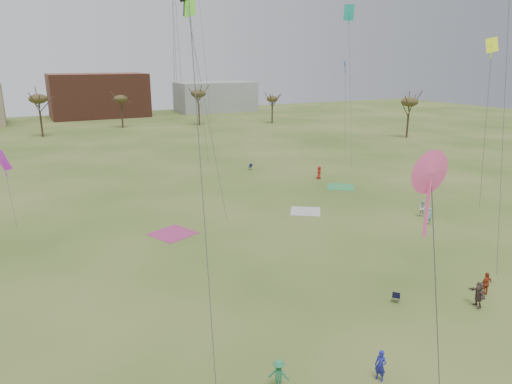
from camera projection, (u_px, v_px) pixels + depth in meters
name	position (u px, v px, depth m)	size (l,w,h in m)	color
ground	(344.00, 324.00, 28.93)	(260.00, 260.00, 0.00)	#334F18
flyer_near_center	(279.00, 375.00, 23.07)	(1.04, 0.60, 1.62)	#2A8050
flyer_near_right	(380.00, 366.00, 23.70)	(0.61, 0.40, 1.68)	navy
spectator_fore_a	(486.00, 284.00, 32.34)	(0.99, 0.41, 1.68)	#A83A1C
spectator_fore_c	(479.00, 294.00, 30.80)	(1.63, 0.52, 1.76)	brown
flyer_mid_c	(429.00, 216.00, 46.24)	(0.63, 0.41, 1.73)	#71B1BC
spectator_mid_e	(423.00, 209.00, 48.51)	(0.84, 0.65, 1.72)	silver
flyer_far_b	(319.00, 172.00, 63.99)	(0.86, 0.56, 1.77)	#AA241D
blanket_cream	(305.00, 211.00, 50.41)	(3.17, 3.17, 0.03)	beige
blanket_plum	(173.00, 234.00, 43.95)	(3.58, 3.58, 0.03)	#AD356D
blanket_olive	(340.00, 187.00, 60.04)	(3.38, 3.38, 0.03)	#379953
camp_chair_center	(396.00, 299.00, 31.49)	(0.74, 0.74, 0.87)	#141334
camp_chair_right	(250.00, 168.00, 69.38)	(0.73, 0.72, 0.87)	#121633
kites_aloft	(207.00, 15.00, 46.02)	(61.70, 61.87, 27.74)	#E61B43
tree_line	(91.00, 105.00, 93.49)	(117.44, 49.32, 8.91)	#3A2B1E
building_brick	(98.00, 95.00, 132.23)	(26.00, 16.00, 12.00)	brown
building_grey	(216.00, 97.00, 146.26)	(24.00, 12.00, 9.00)	gray
radio_tower	(176.00, 48.00, 143.84)	(1.51, 1.72, 41.00)	#9EA3A8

